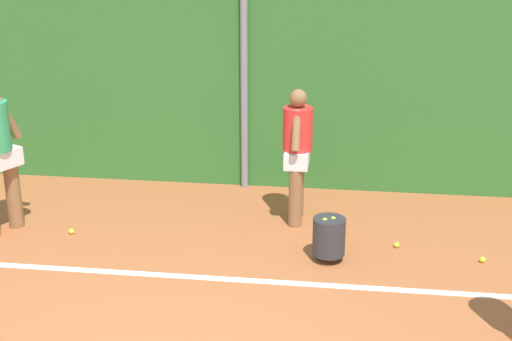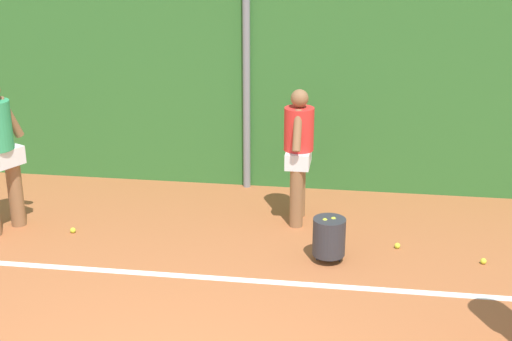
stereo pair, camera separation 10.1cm
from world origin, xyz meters
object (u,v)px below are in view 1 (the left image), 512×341
at_px(ball_hopper, 329,236).
at_px(tennis_ball_8, 72,231).
at_px(tennis_ball_7, 483,260).
at_px(tennis_ball_0, 397,245).
at_px(player_backcourt_far, 297,149).

distance_m(ball_hopper, tennis_ball_8, 3.10).
xyz_separation_m(tennis_ball_7, tennis_ball_8, (-4.77, 0.13, 0.00)).
height_order(tennis_ball_0, tennis_ball_8, same).
height_order(ball_hopper, tennis_ball_7, ball_hopper).
relative_size(ball_hopper, tennis_ball_8, 7.78).
bearing_deg(tennis_ball_7, ball_hopper, -174.41).
bearing_deg(ball_hopper, tennis_ball_8, 174.45).
xyz_separation_m(player_backcourt_far, ball_hopper, (0.44, -1.06, -0.65)).
bearing_deg(ball_hopper, player_backcourt_far, 112.65).
height_order(ball_hopper, tennis_ball_8, ball_hopper).
height_order(player_backcourt_far, tennis_ball_7, player_backcourt_far).
bearing_deg(tennis_ball_7, tennis_ball_8, 178.39).
height_order(player_backcourt_far, ball_hopper, player_backcourt_far).
height_order(player_backcourt_far, tennis_ball_0, player_backcourt_far).
relative_size(ball_hopper, tennis_ball_7, 7.78).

